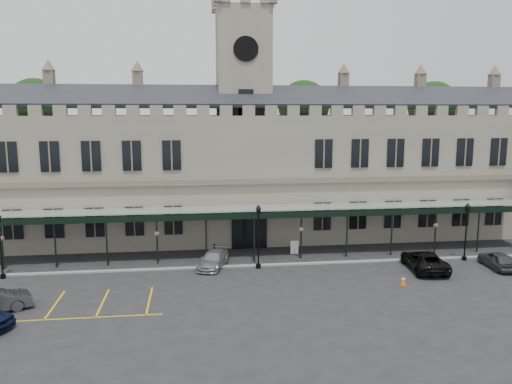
{
  "coord_description": "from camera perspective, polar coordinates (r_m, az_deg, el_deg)",
  "views": [
    {
      "loc": [
        -4.89,
        -33.05,
        12.33
      ],
      "look_at": [
        0.0,
        6.0,
        6.0
      ],
      "focal_mm": 35.0,
      "sensor_mm": 36.0,
      "label": 1
    }
  ],
  "objects": [
    {
      "name": "lamp_post_left",
      "position": [
        41.61,
        -27.23,
        -4.86
      ],
      "size": [
        0.48,
        0.48,
        5.05
      ],
      "color": "black",
      "rests_on": "ground"
    },
    {
      "name": "tree_behind_mid",
      "position": [
        59.47,
        5.46,
        9.56
      ],
      "size": [
        6.0,
        6.0,
        16.0
      ],
      "color": "#332314",
      "rests_on": "ground"
    },
    {
      "name": "bollard_right",
      "position": [
        45.23,
        4.44,
        -6.15
      ],
      "size": [
        0.15,
        0.15,
        0.85
      ],
      "primitive_type": "cylinder",
      "color": "black",
      "rests_on": "ground"
    },
    {
      "name": "tree_behind_left",
      "position": [
        60.52,
        -23.86,
        8.83
      ],
      "size": [
        6.0,
        6.0,
        16.0
      ],
      "color": "#332314",
      "rests_on": "ground"
    },
    {
      "name": "car_van",
      "position": [
        41.82,
        18.68,
        -7.42
      ],
      "size": [
        3.05,
        5.67,
        1.51
      ],
      "primitive_type": "imported",
      "rotation": [
        0.0,
        0.0,
        3.04
      ],
      "color": "black",
      "rests_on": "ground"
    },
    {
      "name": "bollard_left",
      "position": [
        44.22,
        -4.79,
        -6.48
      ],
      "size": [
        0.16,
        0.16,
        0.9
      ],
      "primitive_type": "cylinder",
      "color": "black",
      "rests_on": "ground"
    },
    {
      "name": "ground",
      "position": [
        35.61,
        1.22,
        -11.12
      ],
      "size": [
        140.0,
        140.0,
        0.0
      ],
      "primitive_type": "plane",
      "color": "black"
    },
    {
      "name": "station_building",
      "position": [
        49.55,
        -1.43,
        2.34
      ],
      "size": [
        60.0,
        10.36,
        17.3
      ],
      "color": "slate",
      "rests_on": "ground"
    },
    {
      "name": "lamp_post_right",
      "position": [
        45.12,
        22.91,
        -3.65
      ],
      "size": [
        0.46,
        0.46,
        4.91
      ],
      "color": "black",
      "rests_on": "ground"
    },
    {
      "name": "car_taxi",
      "position": [
        40.49,
        -4.91,
        -7.68
      ],
      "size": [
        3.15,
        4.73,
        1.27
      ],
      "primitive_type": "imported",
      "rotation": [
        0.0,
        0.0,
        -0.34
      ],
      "color": "gray",
      "rests_on": "ground"
    },
    {
      "name": "sign_board",
      "position": [
        44.08,
        4.42,
        -6.35
      ],
      "size": [
        0.69,
        0.11,
        1.19
      ],
      "rotation": [
        0.0,
        0.0,
        -0.09
      ],
      "color": "black",
      "rests_on": "ground"
    },
    {
      "name": "lamp_post_mid",
      "position": [
        39.42,
        0.28,
        -4.45
      ],
      "size": [
        0.49,
        0.49,
        5.18
      ],
      "color": "black",
      "rests_on": "ground"
    },
    {
      "name": "canopy",
      "position": [
        42.0,
        -0.25,
        -4.53
      ],
      "size": [
        50.0,
        4.1,
        4.3
      ],
      "color": "#8C9E93",
      "rests_on": "ground"
    },
    {
      "name": "tree_behind_right",
      "position": [
        64.85,
        19.57,
        9.05
      ],
      "size": [
        6.0,
        6.0,
        16.0
      ],
      "color": "#332314",
      "rests_on": "ground"
    },
    {
      "name": "traffic_cone",
      "position": [
        37.98,
        16.47,
        -9.67
      ],
      "size": [
        0.42,
        0.42,
        0.67
      ],
      "rotation": [
        0.0,
        0.0,
        -0.42
      ],
      "color": "#E95707",
      "rests_on": "ground"
    },
    {
      "name": "car_right_a",
      "position": [
        44.46,
        25.9,
        -6.98
      ],
      "size": [
        1.9,
        4.15,
        1.38
      ],
      "primitive_type": "imported",
      "rotation": [
        0.0,
        0.0,
        3.07
      ],
      "color": "#37393E",
      "rests_on": "ground"
    },
    {
      "name": "kerb",
      "position": [
        40.75,
        0.09,
        -8.39
      ],
      "size": [
        60.0,
        0.4,
        0.12
      ],
      "primitive_type": "cube",
      "color": "gray",
      "rests_on": "ground"
    },
    {
      "name": "parking_markings",
      "position": [
        35.08,
        -22.2,
        -12.15
      ],
      "size": [
        16.0,
        6.0,
        0.01
      ],
      "primitive_type": null,
      "color": "gold",
      "rests_on": "ground"
    },
    {
      "name": "clock_tower",
      "position": [
        49.3,
        -1.47,
        10.04
      ],
      "size": [
        5.6,
        5.6,
        24.8
      ],
      "color": "slate",
      "rests_on": "ground"
    }
  ]
}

